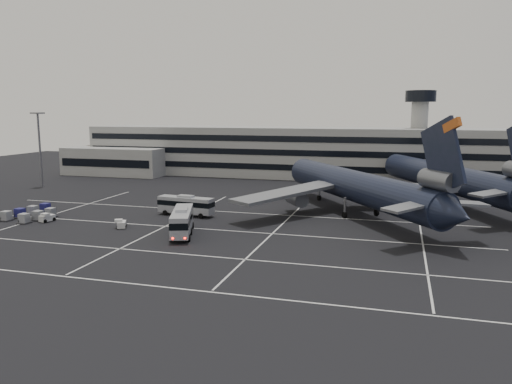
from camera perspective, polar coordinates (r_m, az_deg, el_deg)
ground at (r=76.98m, az=-7.60°, el=-4.84°), size 260.00×260.00×0.00m
lane_markings at (r=77.26m, az=-6.74°, el=-4.77°), size 90.00×55.62×0.01m
terminal at (r=143.81m, az=2.70°, el=4.58°), size 125.00×26.00×24.00m
hills at (r=240.57m, az=13.04°, el=1.69°), size 352.00×180.00×44.00m
lightpole_left at (r=134.10m, az=-23.53°, el=5.58°), size 2.40×2.40×18.28m
trijet_main at (r=91.15m, az=11.51°, el=0.62°), size 40.47×50.58×18.08m
trijet_far at (r=107.50m, az=21.11°, el=1.57°), size 31.45×54.42×18.08m
bus_near at (r=76.55m, az=-8.45°, el=-3.20°), size 6.50×11.95×4.14m
bus_far at (r=90.42m, az=-8.02°, el=-1.42°), size 10.71×3.62×3.71m
tug_a at (r=92.05m, az=-22.82°, el=-2.73°), size 2.03×2.71×1.56m
tug_b at (r=83.29m, az=-15.11°, el=-3.54°), size 2.28×2.68×1.49m
uld_cluster at (r=96.28m, az=-24.30°, el=-2.24°), size 7.54×11.14×1.68m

